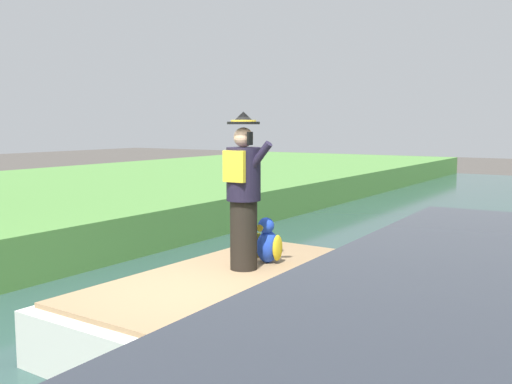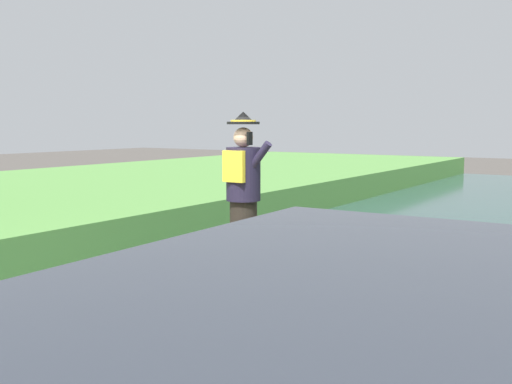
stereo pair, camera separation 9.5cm
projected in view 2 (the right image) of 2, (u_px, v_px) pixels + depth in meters
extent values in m
plane|color=#4C4742|center=(188.00, 351.00, 6.30)|extent=(80.00, 80.00, 0.00)
cube|color=#2D4C47|center=(188.00, 347.00, 6.29)|extent=(6.58, 48.00, 0.10)
cube|color=silver|center=(225.00, 301.00, 6.80)|extent=(1.94, 4.26, 0.56)
cube|color=#997A56|center=(225.00, 276.00, 6.77)|extent=(1.78, 3.92, 0.05)
cylinder|color=black|center=(243.00, 235.00, 6.93)|extent=(0.32, 0.32, 0.82)
cylinder|color=black|center=(243.00, 174.00, 6.85)|extent=(0.40, 0.40, 0.62)
cube|color=gold|center=(234.00, 166.00, 6.68)|extent=(0.28, 0.06, 0.36)
sphere|color=#DBA884|center=(243.00, 137.00, 6.80)|extent=(0.23, 0.23, 0.23)
cylinder|color=black|center=(243.00, 123.00, 6.78)|extent=(0.38, 0.38, 0.03)
cone|color=black|center=(243.00, 117.00, 6.77)|extent=(0.26, 0.26, 0.12)
cylinder|color=gold|center=(243.00, 121.00, 6.78)|extent=(0.29, 0.29, 0.02)
cylinder|color=black|center=(257.00, 159.00, 6.67)|extent=(0.38, 0.09, 0.43)
cube|color=black|center=(250.00, 138.00, 6.68)|extent=(0.03, 0.08, 0.15)
ellipsoid|color=blue|center=(268.00, 247.00, 7.28)|extent=(0.26, 0.32, 0.40)
sphere|color=blue|center=(266.00, 226.00, 7.21)|extent=(0.20, 0.20, 0.20)
cone|color=yellow|center=(262.00, 228.00, 7.13)|extent=(0.09, 0.09, 0.09)
ellipsoid|color=yellow|center=(258.00, 245.00, 7.36)|extent=(0.08, 0.20, 0.32)
ellipsoid|color=yellow|center=(278.00, 248.00, 7.20)|extent=(0.08, 0.20, 0.32)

